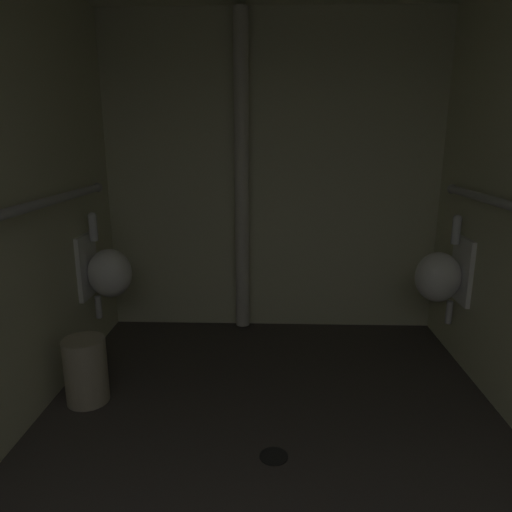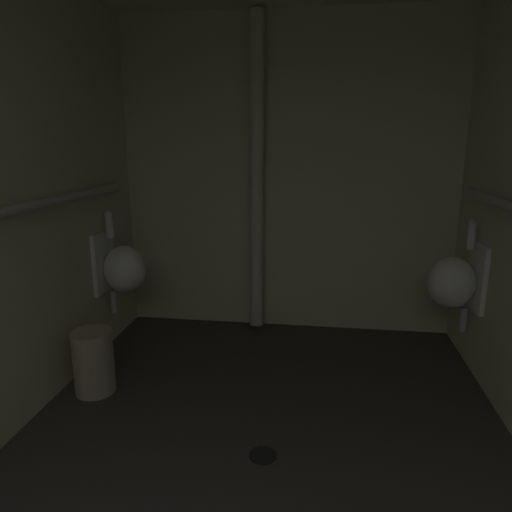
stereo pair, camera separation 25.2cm
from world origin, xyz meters
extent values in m
cube|color=#383330|center=(0.00, 1.82, -0.04)|extent=(2.70, 3.76, 0.08)
cube|color=beige|center=(0.00, 3.67, 1.21)|extent=(2.70, 0.06, 2.41)
ellipsoid|color=white|center=(-1.12, 3.06, 0.60)|extent=(0.30, 0.26, 0.34)
cube|color=white|center=(-1.27, 3.06, 0.65)|extent=(0.03, 0.30, 0.44)
cylinder|color=silver|center=(-1.21, 3.06, 0.91)|extent=(0.06, 0.06, 0.16)
sphere|color=silver|center=(-1.21, 3.06, 0.99)|extent=(0.06, 0.06, 0.06)
cylinder|color=#B2B2B2|center=(-1.22, 3.06, 0.35)|extent=(0.04, 0.04, 0.16)
ellipsoid|color=white|center=(1.12, 3.05, 0.60)|extent=(0.30, 0.26, 0.34)
cube|color=white|center=(1.27, 3.05, 0.65)|extent=(0.03, 0.30, 0.44)
cylinder|color=silver|center=(1.21, 3.05, 0.91)|extent=(0.06, 0.06, 0.16)
sphere|color=silver|center=(1.21, 3.05, 0.99)|extent=(0.06, 0.06, 0.06)
cylinder|color=#B2B2B2|center=(1.22, 3.05, 0.35)|extent=(0.04, 0.04, 0.16)
sphere|color=#B2B2B2|center=(-1.23, 3.26, 1.16)|extent=(0.06, 0.06, 0.06)
sphere|color=#B2B2B2|center=(1.23, 3.25, 1.16)|extent=(0.06, 0.06, 0.06)
cylinder|color=beige|center=(-0.23, 3.56, 1.21)|extent=(0.11, 0.11, 2.36)
cylinder|color=black|center=(0.02, 1.96, 0.00)|extent=(0.14, 0.14, 0.01)
cylinder|color=#9E937A|center=(-1.07, 2.42, 0.19)|extent=(0.24, 0.24, 0.39)
camera|label=1|loc=(0.00, -0.01, 1.51)|focal=32.90mm
camera|label=2|loc=(0.26, -0.01, 1.51)|focal=32.90mm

